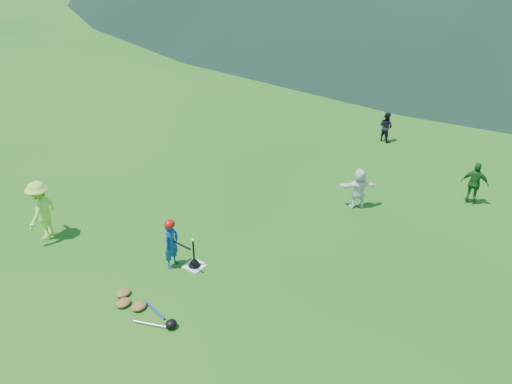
# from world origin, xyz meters

# --- Properties ---
(ground) EXTENTS (120.00, 120.00, 0.00)m
(ground) POSITION_xyz_m (0.00, 0.00, 0.00)
(ground) COLOR #165914
(ground) RESTS_ON ground
(home_plate) EXTENTS (0.45, 0.45, 0.02)m
(home_plate) POSITION_xyz_m (0.00, 0.00, 0.01)
(home_plate) COLOR silver
(home_plate) RESTS_ON ground
(baseball) EXTENTS (0.08, 0.08, 0.08)m
(baseball) POSITION_xyz_m (0.00, 0.00, 0.74)
(baseball) COLOR white
(baseball) RESTS_ON batting_tee
(batter_child) EXTENTS (0.35, 0.48, 1.23)m
(batter_child) POSITION_xyz_m (-0.44, -0.27, 0.61)
(batter_child) COLOR navy
(batter_child) RESTS_ON ground
(adult_coach) EXTENTS (0.97, 1.18, 1.58)m
(adult_coach) POSITION_xyz_m (-3.94, -1.27, 0.79)
(adult_coach) COLOR #B2F548
(adult_coach) RESTS_ON ground
(fielder_b) EXTENTS (0.63, 0.55, 1.12)m
(fielder_b) POSITION_xyz_m (0.57, 9.94, 0.56)
(fielder_b) COLOR black
(fielder_b) RESTS_ON ground
(fielder_c) EXTENTS (0.78, 0.42, 1.26)m
(fielder_c) POSITION_xyz_m (4.48, 6.95, 0.63)
(fielder_c) COLOR #1A581C
(fielder_c) RESTS_ON ground
(fielder_d) EXTENTS (1.08, 0.96, 1.19)m
(fielder_d) POSITION_xyz_m (1.89, 4.82, 0.59)
(fielder_d) COLOR white
(fielder_d) RESTS_ON ground
(batting_tee) EXTENTS (0.30, 0.30, 0.68)m
(batting_tee) POSITION_xyz_m (0.00, 0.00, 0.13)
(batting_tee) COLOR black
(batting_tee) RESTS_ON home_plate
(batter_gear) EXTENTS (0.73, 0.26, 0.59)m
(batter_gear) POSITION_xyz_m (-0.41, -0.27, 1.11)
(batter_gear) COLOR #B0150B
(batter_gear) RESTS_ON ground
(equipment_pile) EXTENTS (1.80, 0.64, 0.19)m
(equipment_pile) POSITION_xyz_m (0.04, -1.80, 0.07)
(equipment_pile) COLOR olive
(equipment_pile) RESTS_ON ground
(outfield_fence) EXTENTS (70.07, 0.08, 1.33)m
(outfield_fence) POSITION_xyz_m (0.00, 28.00, 0.70)
(outfield_fence) COLOR gray
(outfield_fence) RESTS_ON ground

